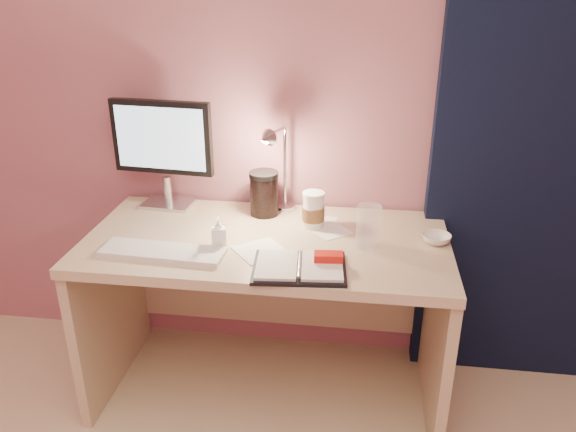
# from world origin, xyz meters

# --- Properties ---
(room) EXTENTS (3.50, 3.50, 3.50)m
(room) POSITION_xyz_m (0.95, 1.69, 1.14)
(room) COLOR #C6B28E
(room) RESTS_ON ground
(desk) EXTENTS (1.40, 0.70, 0.73)m
(desk) POSITION_xyz_m (0.00, 1.45, 0.50)
(desk) COLOR tan
(desk) RESTS_ON ground
(monitor) EXTENTS (0.44, 0.17, 0.46)m
(monitor) POSITION_xyz_m (-0.48, 1.65, 1.01)
(monitor) COLOR silver
(monitor) RESTS_ON desk
(keyboard) EXTENTS (0.46, 0.16, 0.02)m
(keyboard) POSITION_xyz_m (-0.35, 1.20, 0.74)
(keyboard) COLOR silver
(keyboard) RESTS_ON desk
(planner) EXTENTS (0.34, 0.27, 0.05)m
(planner) POSITION_xyz_m (0.16, 1.15, 0.74)
(planner) COLOR black
(planner) RESTS_ON desk
(paper_a) EXTENTS (0.24, 0.24, 0.00)m
(paper_a) POSITION_xyz_m (-0.00, 1.27, 0.73)
(paper_a) COLOR silver
(paper_a) RESTS_ON desk
(paper_b) EXTENTS (0.13, 0.13, 0.00)m
(paper_b) POSITION_xyz_m (0.20, 1.55, 0.73)
(paper_b) COLOR silver
(paper_b) RESTS_ON desk
(paper_c) EXTENTS (0.18, 0.18, 0.00)m
(paper_c) POSITION_xyz_m (0.25, 1.48, 0.73)
(paper_c) COLOR silver
(paper_c) RESTS_ON desk
(coffee_cup) EXTENTS (0.09, 0.09, 0.15)m
(coffee_cup) POSITION_xyz_m (0.17, 1.51, 0.80)
(coffee_cup) COLOR white
(coffee_cup) RESTS_ON desk
(clear_cup) EXTENTS (0.09, 0.09, 0.16)m
(clear_cup) POSITION_xyz_m (0.39, 1.37, 0.81)
(clear_cup) COLOR white
(clear_cup) RESTS_ON desk
(bowl) EXTENTS (0.11, 0.11, 0.03)m
(bowl) POSITION_xyz_m (0.65, 1.43, 0.75)
(bowl) COLOR silver
(bowl) RESTS_ON desk
(lotion_bottle) EXTENTS (0.07, 0.07, 0.12)m
(lotion_bottle) POSITION_xyz_m (-0.16, 1.28, 0.79)
(lotion_bottle) COLOR white
(lotion_bottle) RESTS_ON desk
(dark_jar) EXTENTS (0.12, 0.12, 0.17)m
(dark_jar) POSITION_xyz_m (-0.05, 1.61, 0.81)
(dark_jar) COLOR black
(dark_jar) RESTS_ON desk
(desk_lamp) EXTENTS (0.14, 0.23, 0.38)m
(desk_lamp) POSITION_xyz_m (0.06, 1.59, 0.97)
(desk_lamp) COLOR silver
(desk_lamp) RESTS_ON desk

